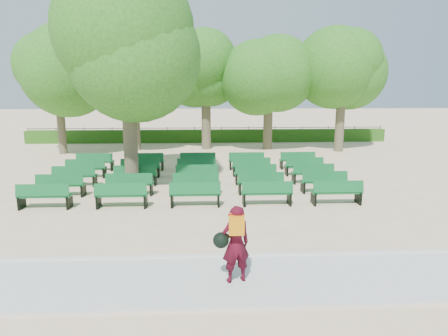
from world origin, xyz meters
name	(u,v)px	position (x,y,z in m)	size (l,w,h in m)	color
ground	(212,191)	(0.00, 0.00, 0.00)	(120.00, 120.00, 0.00)	beige
paving	(220,280)	(0.00, -7.40, 0.03)	(30.00, 2.20, 0.06)	silver
curb	(218,256)	(0.00, -6.25, 0.05)	(30.00, 0.12, 0.10)	silver
hedge	(208,136)	(0.00, 14.00, 0.45)	(26.00, 0.70, 0.90)	#285917
fence	(208,141)	(0.00, 14.40, 0.00)	(26.00, 0.10, 1.02)	black
tree_line	(209,151)	(0.00, 10.00, 0.00)	(21.80, 6.80, 7.04)	#30731F
bench_array	(196,182)	(-0.66, 1.06, 0.09)	(1.74, 0.64, 1.08)	#0F5A28
tree_among	(126,56)	(-3.18, 0.62, 5.10)	(5.39, 5.39, 7.55)	brown
person	(235,243)	(0.28, -7.50, 0.89)	(0.79, 0.53, 1.60)	#400916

